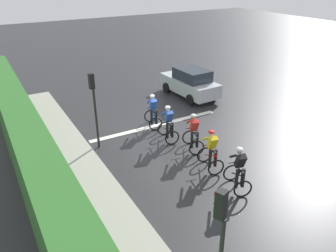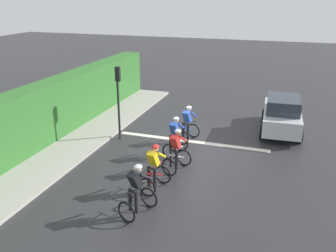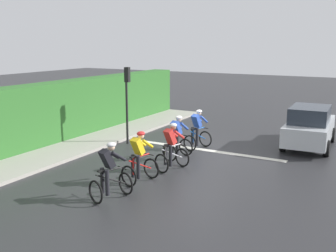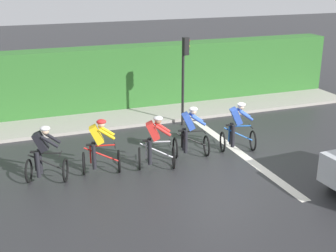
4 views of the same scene
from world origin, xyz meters
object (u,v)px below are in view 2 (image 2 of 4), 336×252
object	(u,v)px
cyclist_mid	(176,152)
cyclist_trailing	(188,125)
cyclist_lead	(137,192)
cyclist_fourth	(175,138)
cyclist_second	(154,169)
traffic_light_near_crossing	(118,92)
car_silver	(282,114)

from	to	relation	value
cyclist_mid	cyclist_trailing	world-z (taller)	same
cyclist_lead	cyclist_fourth	xyz separation A→B (m)	(0.21, -4.48, 0.00)
cyclist_trailing	cyclist_second	bearing A→B (deg)	91.42
cyclist_second	cyclist_mid	xyz separation A→B (m)	(-0.27, -1.61, 0.00)
cyclist_trailing	traffic_light_near_crossing	bearing A→B (deg)	10.82
cyclist_mid	cyclist_lead	bearing A→B (deg)	85.40
cyclist_fourth	car_silver	distance (m)	5.93
traffic_light_near_crossing	cyclist_lead	bearing A→B (deg)	120.18
cyclist_fourth	cyclist_trailing	world-z (taller)	same
cyclist_mid	traffic_light_near_crossing	size ratio (longest dim) A/B	0.50
cyclist_second	traffic_light_near_crossing	xyz separation A→B (m)	(3.20, -3.98, 1.43)
cyclist_lead	traffic_light_near_crossing	distance (m)	6.56
traffic_light_near_crossing	cyclist_trailing	bearing A→B (deg)	-169.18
cyclist_second	cyclist_fourth	world-z (taller)	same
cyclist_second	cyclist_mid	size ratio (longest dim) A/B	1.00
cyclist_second	car_silver	xyz separation A→B (m)	(-3.87, -7.25, 0.08)
cyclist_lead	traffic_light_near_crossing	world-z (taller)	traffic_light_near_crossing
cyclist_fourth	car_silver	bearing A→B (deg)	-133.27
cyclist_mid	cyclist_fourth	bearing A→B (deg)	-70.60
car_silver	cyclist_lead	bearing A→B (deg)	66.36
cyclist_lead	cyclist_mid	xyz separation A→B (m)	(-0.25, -3.16, 0.00)
cyclist_fourth	car_silver	world-z (taller)	car_silver
cyclist_trailing	car_silver	bearing A→B (deg)	-146.09
cyclist_fourth	traffic_light_near_crossing	distance (m)	3.49
cyclist_lead	traffic_light_near_crossing	bearing A→B (deg)	-59.82
cyclist_trailing	car_silver	size ratio (longest dim) A/B	0.40
cyclist_lead	car_silver	bearing A→B (deg)	-113.64
cyclist_fourth	cyclist_trailing	xyz separation A→B (m)	(-0.08, -1.64, 0.00)
car_silver	cyclist_trailing	bearing A→B (deg)	33.91
cyclist_mid	cyclist_fourth	world-z (taller)	same
car_silver	cyclist_mid	bearing A→B (deg)	57.46
cyclist_second	cyclist_mid	bearing A→B (deg)	-99.69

